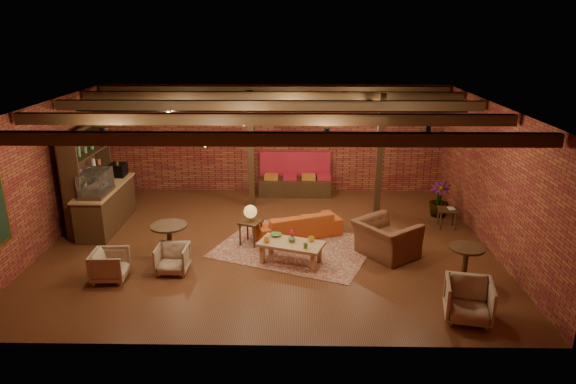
{
  "coord_description": "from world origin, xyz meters",
  "views": [
    {
      "loc": [
        0.64,
        -10.97,
        4.86
      ],
      "look_at": [
        0.45,
        0.2,
        1.19
      ],
      "focal_mm": 32.0,
      "sensor_mm": 36.0,
      "label": 1
    }
  ],
  "objects_px": {
    "armchair_b": "(172,258)",
    "sofa": "(297,224)",
    "armchair_right": "(386,233)",
    "round_table_right": "(465,259)",
    "round_table_left": "(169,236)",
    "coffee_table": "(291,245)",
    "side_table_lamp": "(250,215)",
    "armchair_a": "(110,264)",
    "side_table_book": "(448,210)",
    "armchair_far": "(469,299)",
    "plant_tall": "(442,166)"
  },
  "relations": [
    {
      "from": "armchair_right",
      "to": "armchair_far",
      "type": "distance_m",
      "value": 2.73
    },
    {
      "from": "side_table_lamp",
      "to": "armchair_right",
      "type": "distance_m",
      "value": 3.07
    },
    {
      "from": "side_table_lamp",
      "to": "round_table_left",
      "type": "relative_size",
      "value": 1.17
    },
    {
      "from": "armchair_b",
      "to": "armchair_far",
      "type": "height_order",
      "value": "armchair_far"
    },
    {
      "from": "round_table_left",
      "to": "coffee_table",
      "type": "bearing_deg",
      "value": -1.73
    },
    {
      "from": "coffee_table",
      "to": "armchair_b",
      "type": "distance_m",
      "value": 2.46
    },
    {
      "from": "coffee_table",
      "to": "armchair_a",
      "type": "bearing_deg",
      "value": -167.01
    },
    {
      "from": "armchair_b",
      "to": "side_table_book",
      "type": "distance_m",
      "value": 6.77
    },
    {
      "from": "coffee_table",
      "to": "round_table_left",
      "type": "distance_m",
      "value": 2.59
    },
    {
      "from": "armchair_right",
      "to": "armchair_b",
      "type": "bearing_deg",
      "value": 63.47
    },
    {
      "from": "armchair_right",
      "to": "round_table_right",
      "type": "xyz_separation_m",
      "value": [
        1.32,
        -1.27,
        -0.01
      ]
    },
    {
      "from": "coffee_table",
      "to": "armchair_far",
      "type": "height_order",
      "value": "armchair_far"
    },
    {
      "from": "armchair_far",
      "to": "plant_tall",
      "type": "relative_size",
      "value": 0.29
    },
    {
      "from": "round_table_right",
      "to": "armchair_far",
      "type": "bearing_deg",
      "value": -104.34
    },
    {
      "from": "coffee_table",
      "to": "armchair_b",
      "type": "height_order",
      "value": "coffee_table"
    },
    {
      "from": "sofa",
      "to": "coffee_table",
      "type": "bearing_deg",
      "value": 62.16
    },
    {
      "from": "armchair_a",
      "to": "round_table_left",
      "type": "bearing_deg",
      "value": -49.78
    },
    {
      "from": "sofa",
      "to": "coffee_table",
      "type": "distance_m",
      "value": 1.46
    },
    {
      "from": "armchair_a",
      "to": "armchair_b",
      "type": "height_order",
      "value": "armchair_a"
    },
    {
      "from": "armchair_far",
      "to": "plant_tall",
      "type": "distance_m",
      "value": 5.17
    },
    {
      "from": "armchair_right",
      "to": "armchair_a",
      "type": "bearing_deg",
      "value": 64.64
    },
    {
      "from": "armchair_right",
      "to": "round_table_right",
      "type": "relative_size",
      "value": 1.56
    },
    {
      "from": "armchair_right",
      "to": "armchair_far",
      "type": "relative_size",
      "value": 1.54
    },
    {
      "from": "armchair_b",
      "to": "sofa",
      "type": "bearing_deg",
      "value": 38.36
    },
    {
      "from": "round_table_right",
      "to": "plant_tall",
      "type": "xyz_separation_m",
      "value": [
        0.48,
        3.74,
        0.86
      ]
    },
    {
      "from": "armchair_a",
      "to": "armchair_b",
      "type": "bearing_deg",
      "value": -75.77
    },
    {
      "from": "side_table_lamp",
      "to": "round_table_right",
      "type": "xyz_separation_m",
      "value": [
        4.32,
        -1.84,
        -0.2
      ]
    },
    {
      "from": "armchair_a",
      "to": "plant_tall",
      "type": "relative_size",
      "value": 0.24
    },
    {
      "from": "side_table_lamp",
      "to": "armchair_right",
      "type": "bearing_deg",
      "value": -10.84
    },
    {
      "from": "side_table_lamp",
      "to": "round_table_right",
      "type": "bearing_deg",
      "value": -23.07
    },
    {
      "from": "coffee_table",
      "to": "plant_tall",
      "type": "bearing_deg",
      "value": 36.36
    },
    {
      "from": "round_table_right",
      "to": "armchair_b",
      "type": "bearing_deg",
      "value": 175.96
    },
    {
      "from": "side_table_lamp",
      "to": "side_table_book",
      "type": "xyz_separation_m",
      "value": [
        4.8,
        1.09,
        -0.27
      ]
    },
    {
      "from": "round_table_left",
      "to": "armchair_b",
      "type": "relative_size",
      "value": 1.26
    },
    {
      "from": "side_table_lamp",
      "to": "sofa",
      "type": "bearing_deg",
      "value": 24.79
    },
    {
      "from": "round_table_right",
      "to": "plant_tall",
      "type": "distance_m",
      "value": 3.87
    },
    {
      "from": "round_table_left",
      "to": "side_table_book",
      "type": "distance_m",
      "value": 6.75
    },
    {
      "from": "armchair_a",
      "to": "armchair_far",
      "type": "xyz_separation_m",
      "value": [
        6.65,
        -1.34,
        0.06
      ]
    },
    {
      "from": "side_table_lamp",
      "to": "armchair_b",
      "type": "height_order",
      "value": "side_table_lamp"
    },
    {
      "from": "armchair_a",
      "to": "side_table_book",
      "type": "relative_size",
      "value": 1.3
    },
    {
      "from": "sofa",
      "to": "armchair_b",
      "type": "bearing_deg",
      "value": 15.05
    },
    {
      "from": "round_table_left",
      "to": "side_table_book",
      "type": "bearing_deg",
      "value": 16.93
    },
    {
      "from": "coffee_table",
      "to": "armchair_right",
      "type": "bearing_deg",
      "value": 10.21
    },
    {
      "from": "round_table_left",
      "to": "side_table_book",
      "type": "relative_size",
      "value": 1.57
    },
    {
      "from": "side_table_lamp",
      "to": "plant_tall",
      "type": "xyz_separation_m",
      "value": [
        4.8,
        1.9,
        0.66
      ]
    },
    {
      "from": "round_table_right",
      "to": "round_table_left",
      "type": "bearing_deg",
      "value": 170.8
    },
    {
      "from": "side_table_book",
      "to": "plant_tall",
      "type": "relative_size",
      "value": 0.19
    },
    {
      "from": "side_table_book",
      "to": "round_table_right",
      "type": "bearing_deg",
      "value": -99.24
    },
    {
      "from": "armchair_right",
      "to": "round_table_right",
      "type": "bearing_deg",
      "value": -171.21
    },
    {
      "from": "armchair_b",
      "to": "armchair_right",
      "type": "xyz_separation_m",
      "value": [
        4.49,
        0.86,
        0.21
      ]
    }
  ]
}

